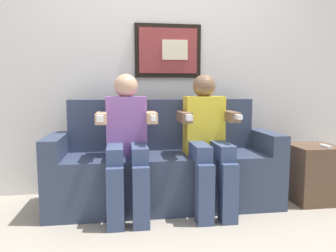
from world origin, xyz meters
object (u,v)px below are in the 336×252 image
couch (165,169)px  spare_remote_on_table (325,146)px  person_on_left (127,139)px  side_table_right (313,173)px  person_on_right (207,137)px

couch → spare_remote_on_table: 1.37m
person_on_left → spare_remote_on_table: size_ratio=8.54×
side_table_right → spare_remote_on_table: bearing=-72.0°
couch → person_on_left: bearing=-152.6°
couch → person_on_right: 0.47m
person_on_left → side_table_right: size_ratio=2.22×
person_on_right → spare_remote_on_table: (1.02, -0.04, -0.10)m
couch → person_on_right: person_on_right is taller
couch → side_table_right: size_ratio=3.83×
couch → spare_remote_on_table: bearing=-8.8°
person_on_right → spare_remote_on_table: 1.02m
person_on_right → side_table_right: size_ratio=2.22×
person_on_right → spare_remote_on_table: bearing=-2.3°
person_on_right → couch: bearing=152.6°
person_on_left → side_table_right: 1.67m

